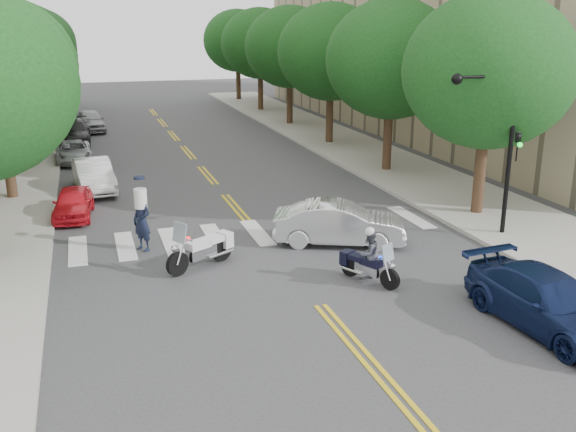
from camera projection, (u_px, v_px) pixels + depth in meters
name	position (u px, v px, depth m)	size (l,w,h in m)	color
ground	(320.00, 305.00, 17.24)	(140.00, 140.00, 0.00)	#38383A
sidewalk_left	(12.00, 162.00, 34.50)	(5.00, 60.00, 0.15)	#9E9991
sidewalk_right	(340.00, 142.00, 40.03)	(5.00, 60.00, 0.15)	#9E9991
tree_l_2	(13.00, 57.00, 33.11)	(6.40, 6.40, 8.45)	#382316
tree_l_3	(24.00, 50.00, 40.40)	(6.40, 6.40, 8.45)	#382316
tree_l_4	(32.00, 46.00, 47.69)	(6.40, 6.40, 8.45)	#382316
tree_l_5	(38.00, 43.00, 54.98)	(6.40, 6.40, 8.45)	#382316
tree_r_0	(489.00, 71.00, 23.65)	(6.40, 6.40, 8.45)	#382316
tree_r_1	(391.00, 59.00, 30.94)	(6.40, 6.40, 8.45)	#382316
tree_r_2	(331.00, 52.00, 38.23)	(6.40, 6.40, 8.45)	#382316
tree_r_3	(290.00, 47.00, 45.52)	(6.40, 6.40, 8.45)	#382316
tree_r_4	(260.00, 43.00, 52.81)	(6.40, 6.40, 8.45)	#382316
tree_r_5	(237.00, 41.00, 60.10)	(6.40, 6.40, 8.45)	#382316
traffic_signal_pole	(500.00, 133.00, 21.59)	(2.82, 0.42, 6.00)	black
motorcycle_police	(368.00, 257.00, 18.61)	(1.16, 1.95, 1.69)	black
motorcycle_parked	(205.00, 249.00, 19.89)	(2.30, 1.52, 1.63)	black
officer_standing	(142.00, 221.00, 21.14)	(0.74, 0.49, 2.03)	#151B30
convertible	(339.00, 223.00, 21.82)	(1.55, 4.44, 1.46)	silver
sedan_blue	(548.00, 302.00, 15.80)	(1.96, 4.83, 1.40)	#0F1B41
parked_car_a	(73.00, 203.00, 24.82)	(1.39, 3.45, 1.17)	red
parked_car_b	(94.00, 175.00, 28.67)	(1.50, 4.31, 1.42)	white
parked_car_c	(73.00, 152.00, 34.68)	(1.86, 4.04, 1.12)	#9B9EA2
parked_car_d	(73.00, 132.00, 39.79)	(2.02, 4.97, 1.44)	black
parked_car_e	(90.00, 121.00, 44.25)	(1.72, 4.28, 1.46)	#A4A3A9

